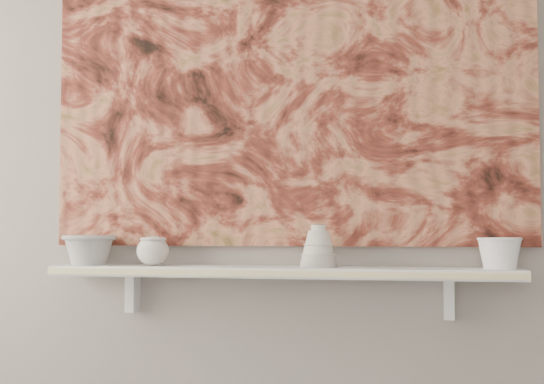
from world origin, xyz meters
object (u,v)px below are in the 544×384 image
(cup_cream, at_px, (153,251))
(bowl_white, at_px, (500,253))
(shelf, at_px, (280,272))
(painting, at_px, (285,69))
(bowl_grey, at_px, (89,249))
(bell_vessel, at_px, (318,246))

(cup_cream, xyz_separation_m, bowl_white, (1.03, 0.00, -0.00))
(bowl_white, bearing_deg, shelf, 180.00)
(bowl_white, bearing_deg, painting, 172.70)
(shelf, height_order, cup_cream, cup_cream)
(bowl_grey, distance_m, bowl_white, 1.24)
(painting, distance_m, bowl_grey, 0.83)
(shelf, bearing_deg, cup_cream, 180.00)
(bowl_grey, xyz_separation_m, cup_cream, (0.21, 0.00, -0.00))
(painting, bearing_deg, bowl_white, -7.30)
(cup_cream, bearing_deg, bowl_white, 0.00)
(cup_cream, bearing_deg, bowl_grey, 180.00)
(painting, distance_m, bell_vessel, 0.57)
(bell_vessel, bearing_deg, cup_cream, 180.00)
(shelf, relative_size, cup_cream, 14.11)
(bowl_grey, relative_size, bowl_white, 1.36)
(cup_cream, distance_m, bowl_white, 1.03)
(bowl_white, bearing_deg, bell_vessel, 180.00)
(shelf, xyz_separation_m, bell_vessel, (0.12, 0.00, 0.08))
(cup_cream, bearing_deg, shelf, 0.00)
(painting, distance_m, cup_cream, 0.70)
(shelf, relative_size, bowl_grey, 8.28)
(shelf, height_order, painting, painting)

